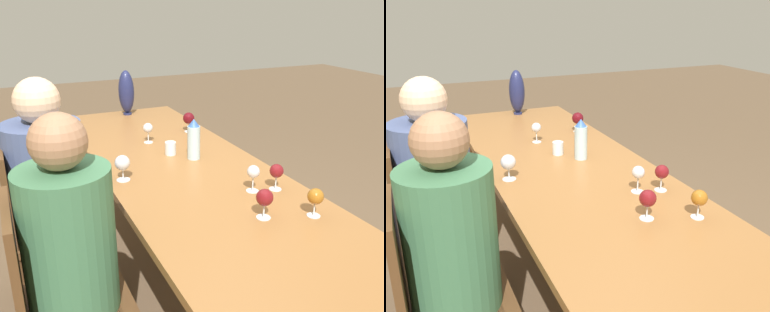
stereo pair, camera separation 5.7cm
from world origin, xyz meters
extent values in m
plane|color=brown|center=(0.00, 0.00, 0.00)|extent=(14.00, 14.00, 0.00)
cube|color=#936033|center=(0.00, 0.00, 0.71)|extent=(2.92, 0.88, 0.04)
cylinder|color=#936033|center=(1.36, -0.34, 0.35)|extent=(0.07, 0.07, 0.69)
cylinder|color=#936033|center=(1.36, 0.34, 0.35)|extent=(0.07, 0.07, 0.69)
cylinder|color=#ADCCD6|center=(0.19, -0.11, 0.83)|extent=(0.07, 0.07, 0.19)
cone|color=#33599E|center=(0.19, -0.11, 0.95)|extent=(0.07, 0.07, 0.04)
cylinder|color=silver|center=(0.31, -0.01, 0.77)|extent=(0.07, 0.07, 0.08)
cylinder|color=#1E234C|center=(1.33, -0.05, 0.74)|extent=(0.07, 0.07, 0.01)
ellipsoid|color=#1E234C|center=(1.33, -0.05, 0.91)|extent=(0.12, 0.12, 0.34)
cylinder|color=silver|center=(-0.59, -0.07, 0.73)|extent=(0.06, 0.06, 0.00)
cylinder|color=silver|center=(-0.59, -0.07, 0.76)|extent=(0.01, 0.01, 0.06)
sphere|color=maroon|center=(-0.59, -0.07, 0.83)|extent=(0.07, 0.07, 0.07)
cylinder|color=silver|center=(-0.37, -0.29, 0.73)|extent=(0.06, 0.06, 0.00)
cylinder|color=silver|center=(-0.37, -0.29, 0.77)|extent=(0.01, 0.01, 0.07)
sphere|color=maroon|center=(-0.37, -0.29, 0.83)|extent=(0.07, 0.07, 0.07)
cylinder|color=silver|center=(0.58, 0.04, 0.73)|extent=(0.06, 0.06, 0.00)
cylinder|color=silver|center=(0.58, 0.04, 0.77)|extent=(0.01, 0.01, 0.07)
sphere|color=silver|center=(0.58, 0.04, 0.83)|extent=(0.06, 0.06, 0.06)
cylinder|color=silver|center=(0.05, 0.36, 0.73)|extent=(0.07, 0.07, 0.00)
cylinder|color=silver|center=(0.05, 0.36, 0.76)|extent=(0.01, 0.01, 0.06)
sphere|color=silver|center=(0.05, 0.36, 0.83)|extent=(0.08, 0.08, 0.08)
cylinder|color=silver|center=(-0.34, -0.17, 0.73)|extent=(0.06, 0.06, 0.00)
cylinder|color=silver|center=(-0.34, -0.17, 0.77)|extent=(0.01, 0.01, 0.07)
sphere|color=silver|center=(-0.34, -0.17, 0.83)|extent=(0.06, 0.06, 0.06)
cylinder|color=silver|center=(-0.66, -0.28, 0.73)|extent=(0.06, 0.06, 0.00)
cylinder|color=silver|center=(-0.66, -0.28, 0.76)|extent=(0.01, 0.01, 0.06)
sphere|color=#995B19|center=(-0.66, -0.28, 0.82)|extent=(0.07, 0.07, 0.07)
cylinder|color=silver|center=(0.69, -0.30, 0.73)|extent=(0.06, 0.06, 0.00)
cylinder|color=silver|center=(0.69, -0.30, 0.76)|extent=(0.01, 0.01, 0.06)
sphere|color=#510C14|center=(0.69, -0.30, 0.83)|extent=(0.08, 0.08, 0.08)
cube|color=brown|center=(-0.46, 0.71, 0.43)|extent=(0.44, 0.44, 0.04)
cube|color=brown|center=(-0.46, 0.91, 0.69)|extent=(0.40, 0.03, 0.48)
cylinder|color=brown|center=(-0.27, 0.52, 0.21)|extent=(0.04, 0.04, 0.41)
cube|color=brown|center=(0.25, 0.71, 0.43)|extent=(0.44, 0.44, 0.04)
cube|color=brown|center=(0.25, 0.91, 0.69)|extent=(0.40, 0.03, 0.48)
cylinder|color=brown|center=(0.06, 0.52, 0.21)|extent=(0.04, 0.04, 0.41)
cylinder|color=brown|center=(0.44, 0.52, 0.21)|extent=(0.04, 0.04, 0.41)
cylinder|color=brown|center=(0.06, 0.90, 0.21)|extent=(0.04, 0.04, 0.41)
cylinder|color=brown|center=(0.44, 0.90, 0.21)|extent=(0.04, 0.04, 0.41)
cylinder|color=#3D704C|center=(-0.46, 0.71, 0.74)|extent=(0.35, 0.35, 0.58)
sphere|color=#9E7051|center=(-0.46, 0.71, 1.14)|extent=(0.21, 0.21, 0.21)
cube|color=#2D2D38|center=(0.25, 0.64, 0.23)|extent=(0.30, 0.22, 0.45)
cylinder|color=#475684|center=(0.25, 0.71, 0.74)|extent=(0.39, 0.39, 0.57)
sphere|color=beige|center=(0.25, 0.71, 1.14)|extent=(0.23, 0.23, 0.23)
camera|label=1|loc=(-1.93, 0.87, 1.60)|focal=40.00mm
camera|label=2|loc=(-1.95, 0.82, 1.60)|focal=40.00mm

